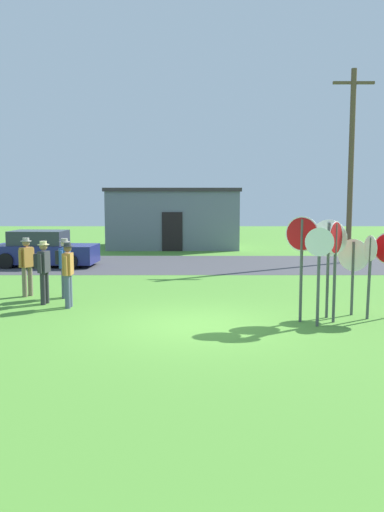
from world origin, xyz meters
The scene contains 15 objects.
ground_plane centered at (0.00, 0.00, 0.00)m, with size 80.00×80.00×0.00m, color #518E33.
street_asphalt centered at (0.00, 10.91, 0.00)m, with size 60.00×6.40×0.01m, color #424247.
building_background centered at (-1.15, 18.76, 1.70)m, with size 7.45×4.91×3.40m.
utility_pole centered at (6.91, 11.60, 4.39)m, with size 1.80×0.24×8.42m.
parked_car_on_street centered at (-6.37, 10.29, 0.69)m, with size 4.40×2.21×1.51m.
stop_sign_leaning_right centered at (3.91, 1.07, 1.29)m, with size 0.63×0.51×1.90m.
stop_sign_leaning_left centered at (2.78, -0.05, 1.50)m, with size 0.63×0.21×2.25m.
stop_sign_tallest centered at (4.17, 0.64, 1.34)m, with size 0.14×0.60×2.02m.
stop_sign_rear_right centered at (3.21, 0.78, 1.66)m, with size 0.76×0.49×2.40m.
stop_sign_nearest centered at (3.24, 0.30, 1.64)m, with size 0.48×0.62×2.38m.
stop_sign_low_front centered at (2.47, 0.33, 1.72)m, with size 0.69×0.46×2.49m.
person_near_signs centered at (-4.95, 3.53, 0.98)m, with size 0.37×0.50×1.74m.
person_in_dark_shirt centered at (-3.37, 1.95, 0.98)m, with size 0.32×0.57×1.74m.
person_on_left centered at (-4.15, 2.42, 1.01)m, with size 0.42×0.56×1.74m.
person_in_teal centered at (-3.80, 3.32, 1.01)m, with size 0.41×0.56×1.74m.
Camera 1 is at (-0.08, -11.84, 2.95)m, focal length 36.98 mm.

